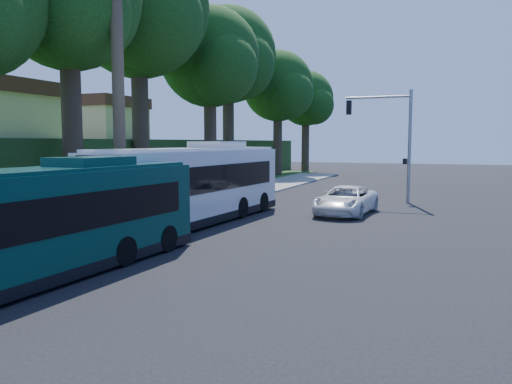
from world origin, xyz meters
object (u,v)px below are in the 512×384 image
at_px(pickup, 346,200).
at_px(teal_bus, 47,220).
at_px(bus_shelter, 120,184).
at_px(white_bus, 197,183).

bearing_deg(pickup, teal_bus, -104.59).
xyz_separation_m(bus_shelter, white_bus, (3.46, 1.21, 0.06)).
distance_m(bus_shelter, pickup, 11.57).
distance_m(bus_shelter, teal_bus, 9.75).
bearing_deg(white_bus, bus_shelter, -157.31).
xyz_separation_m(bus_shelter, pickup, (9.42, 6.64, -1.07)).
xyz_separation_m(white_bus, pickup, (5.96, 5.42, -1.13)).
relative_size(bus_shelter, pickup, 0.60).
bearing_deg(bus_shelter, white_bus, 19.31).
bearing_deg(pickup, bus_shelter, -140.68).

